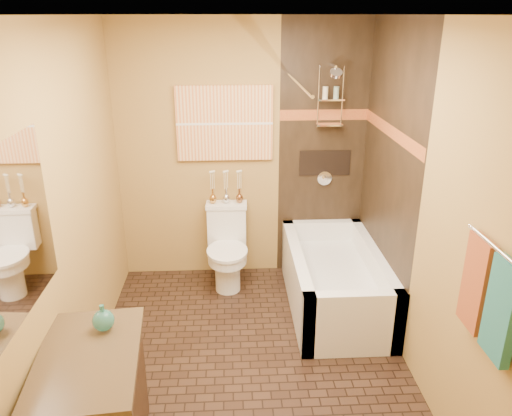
{
  "coord_description": "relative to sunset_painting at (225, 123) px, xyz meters",
  "views": [
    {
      "loc": [
        -0.13,
        -3.15,
        2.5
      ],
      "look_at": [
        0.07,
        0.4,
        1.12
      ],
      "focal_mm": 35.0,
      "sensor_mm": 36.0,
      "label": 1
    }
  ],
  "objects": [
    {
      "name": "floor",
      "position": [
        0.17,
        -1.48,
        -1.55
      ],
      "size": [
        3.0,
        3.0,
        0.0
      ],
      "primitive_type": "plane",
      "color": "black",
      "rests_on": "ground"
    },
    {
      "name": "wall_left",
      "position": [
        -1.03,
        -1.48,
        -0.3
      ],
      "size": [
        0.02,
        3.0,
        2.5
      ],
      "primitive_type": "cube",
      "color": "#A2803E",
      "rests_on": "floor"
    },
    {
      "name": "wall_right",
      "position": [
        1.37,
        -1.48,
        -0.3
      ],
      "size": [
        0.02,
        3.0,
        2.5
      ],
      "primitive_type": "cube",
      "color": "#A2803E",
      "rests_on": "floor"
    },
    {
      "name": "wall_back",
      "position": [
        0.17,
        0.02,
        -0.3
      ],
      "size": [
        2.4,
        0.02,
        2.5
      ],
      "primitive_type": "cube",
      "color": "#A2803E",
      "rests_on": "floor"
    },
    {
      "name": "wall_front",
      "position": [
        0.17,
        -2.98,
        -0.3
      ],
      "size": [
        2.4,
        0.02,
        2.5
      ],
      "primitive_type": "cube",
      "color": "#A2803E",
      "rests_on": "floor"
    },
    {
      "name": "ceiling",
      "position": [
        0.17,
        -1.48,
        0.95
      ],
      "size": [
        3.0,
        3.0,
        0.0
      ],
      "primitive_type": "plane",
      "color": "silver",
      "rests_on": "wall_back"
    },
    {
      "name": "alcove_tile_back",
      "position": [
        0.94,
        0.01,
        -0.3
      ],
      "size": [
        0.85,
        0.01,
        2.5
      ],
      "primitive_type": "cube",
      "color": "black",
      "rests_on": "wall_back"
    },
    {
      "name": "alcove_tile_right",
      "position": [
        1.35,
        -0.73,
        -0.3
      ],
      "size": [
        0.01,
        1.5,
        2.5
      ],
      "primitive_type": "cube",
      "color": "black",
      "rests_on": "wall_right"
    },
    {
      "name": "mosaic_band_back",
      "position": [
        0.94,
        0.0,
        0.07
      ],
      "size": [
        0.85,
        0.01,
        0.1
      ],
      "primitive_type": "cube",
      "color": "#9A331C",
      "rests_on": "alcove_tile_back"
    },
    {
      "name": "mosaic_band_right",
      "position": [
        1.34,
        -0.73,
        0.07
      ],
      "size": [
        0.01,
        1.5,
        0.1
      ],
      "primitive_type": "cube",
      "color": "#9A331C",
      "rests_on": "alcove_tile_right"
    },
    {
      "name": "alcove_niche",
      "position": [
        0.97,
        0.01,
        -0.4
      ],
      "size": [
        0.5,
        0.01,
        0.25
      ],
      "primitive_type": "cube",
      "color": "black",
      "rests_on": "alcove_tile_back"
    },
    {
      "name": "shower_fixtures",
      "position": [
        0.97,
        -0.1,
        0.12
      ],
      "size": [
        0.24,
        0.33,
        1.16
      ],
      "color": "silver",
      "rests_on": "floor"
    },
    {
      "name": "curtain_rod",
      "position": [
        0.57,
        -0.73,
        0.47
      ],
      "size": [
        0.03,
        1.55,
        0.03
      ],
      "primitive_type": "cylinder",
      "rotation": [
        1.57,
        0.0,
        0.0
      ],
      "color": "silver",
      "rests_on": "wall_back"
    },
    {
      "name": "towel_bar",
      "position": [
        1.32,
        -2.53,
        -0.1
      ],
      "size": [
        0.02,
        0.55,
        0.02
      ],
      "primitive_type": "cylinder",
      "rotation": [
        1.57,
        0.0,
        0.0
      ],
      "color": "silver",
      "rests_on": "wall_right"
    },
    {
      "name": "towel_teal",
      "position": [
        1.33,
        -2.66,
        -0.37
      ],
      "size": [
        0.05,
        0.22,
        0.52
      ],
      "primitive_type": "cube",
      "color": "#1E6458",
      "rests_on": "towel_bar"
    },
    {
      "name": "towel_rust",
      "position": [
        1.33,
        -2.4,
        -0.37
      ],
      "size": [
        0.05,
        0.22,
        0.52
      ],
      "primitive_type": "cube",
      "color": "#913A1A",
      "rests_on": "towel_bar"
    },
    {
      "name": "sunset_painting",
      "position": [
        0.0,
        0.0,
        0.0
      ],
      "size": [
        0.9,
        0.04,
        0.7
      ],
      "primitive_type": "cube",
      "color": "orange",
      "rests_on": "wall_back"
    },
    {
      "name": "vanity_mirror",
      "position": [
        -1.02,
        -2.37,
        -0.05
      ],
      "size": [
        0.01,
        1.0,
        0.9
      ],
      "primitive_type": "cube",
      "color": "white",
      "rests_on": "wall_left"
    },
    {
      "name": "bathtub",
      "position": [
        0.97,
        -0.73,
        -1.33
      ],
      "size": [
        0.8,
        1.5,
        0.55
      ],
      "color": "white",
      "rests_on": "floor"
    },
    {
      "name": "toilet",
      "position": [
        0.0,
        -0.26,
        -1.15
      ],
      "size": [
        0.4,
        0.59,
        0.78
      ],
      "rotation": [
        0.0,
        0.0,
        -0.04
      ],
      "color": "white",
      "rests_on": "floor"
    },
    {
      "name": "vanity",
      "position": [
        -0.76,
        -2.37,
        -1.16
      ],
      "size": [
        0.62,
        0.93,
        0.79
      ],
      "rotation": [
        0.0,
        0.0,
        0.09
      ],
      "color": "black",
      "rests_on": "floor"
    },
    {
      "name": "teal_bottle",
      "position": [
        -0.71,
        -2.13,
        -0.68
      ],
      "size": [
        0.15,
        0.15,
        0.2
      ],
      "primitive_type": null,
      "rotation": [
        0.0,
        0.0,
        0.16
      ],
      "color": "#28786A",
      "rests_on": "vanity"
    },
    {
      "name": "bud_vases",
      "position": [
        0.0,
        -0.09,
        -0.59
      ],
      "size": [
        0.33,
        0.07,
        0.32
      ],
      "color": "#C58B3D",
      "rests_on": "toilet"
    }
  ]
}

